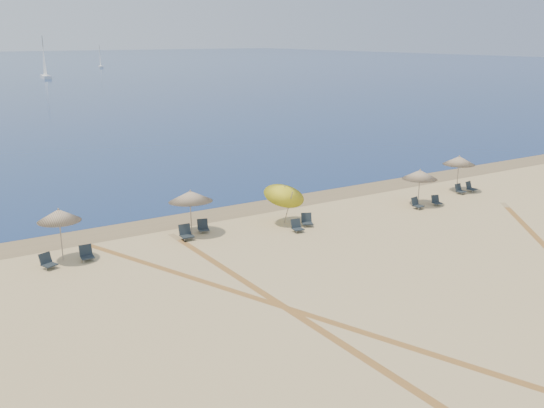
{
  "coord_description": "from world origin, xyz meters",
  "views": [
    {
      "loc": [
        -16.79,
        -6.51,
        9.98
      ],
      "look_at": [
        0.0,
        20.0,
        1.3
      ],
      "focal_mm": 40.36,
      "sensor_mm": 36.0,
      "label": 1
    }
  ],
  "objects_px": {
    "chair_6": "(297,226)",
    "sailboat_1": "(45,66)",
    "chair_7": "(307,220)",
    "umbrella_4": "(420,174)",
    "chair_10": "(460,189)",
    "chair_8": "(417,204)",
    "chair_9": "(436,201)",
    "umbrella_2": "(190,196)",
    "chair_11": "(470,187)",
    "chair_5": "(203,227)",
    "chair_3": "(87,254)",
    "chair_2": "(47,262)",
    "umbrella_3": "(285,192)",
    "umbrella_1": "(59,215)",
    "sailboat_0": "(100,61)",
    "umbrella_5": "(459,160)",
    "chair_4": "(186,233)"
  },
  "relations": [
    {
      "from": "umbrella_1",
      "to": "umbrella_5",
      "type": "bearing_deg",
      "value": -1.72
    },
    {
      "from": "chair_4",
      "to": "chair_7",
      "type": "height_order",
      "value": "chair_4"
    },
    {
      "from": "umbrella_3",
      "to": "sailboat_0",
      "type": "relative_size",
      "value": 0.35
    },
    {
      "from": "umbrella_1",
      "to": "umbrella_2",
      "type": "height_order",
      "value": "umbrella_1"
    },
    {
      "from": "chair_8",
      "to": "chair_10",
      "type": "distance_m",
      "value": 5.07
    },
    {
      "from": "chair_5",
      "to": "chair_8",
      "type": "height_order",
      "value": "chair_5"
    },
    {
      "from": "chair_10",
      "to": "chair_7",
      "type": "bearing_deg",
      "value": 179.42
    },
    {
      "from": "sailboat_0",
      "to": "umbrella_3",
      "type": "bearing_deg",
      "value": -91.77
    },
    {
      "from": "umbrella_5",
      "to": "chair_8",
      "type": "height_order",
      "value": "umbrella_5"
    },
    {
      "from": "umbrella_1",
      "to": "chair_6",
      "type": "xyz_separation_m",
      "value": [
        11.51,
        -2.27,
        -1.86
      ]
    },
    {
      "from": "chair_5",
      "to": "sailboat_0",
      "type": "height_order",
      "value": "sailboat_0"
    },
    {
      "from": "chair_4",
      "to": "umbrella_3",
      "type": "bearing_deg",
      "value": -0.38
    },
    {
      "from": "sailboat_1",
      "to": "chair_3",
      "type": "bearing_deg",
      "value": -97.56
    },
    {
      "from": "chair_9",
      "to": "umbrella_5",
      "type": "bearing_deg",
      "value": 40.27
    },
    {
      "from": "chair_4",
      "to": "chair_5",
      "type": "distance_m",
      "value": 1.39
    },
    {
      "from": "chair_10",
      "to": "chair_11",
      "type": "height_order",
      "value": "chair_11"
    },
    {
      "from": "chair_6",
      "to": "chair_5",
      "type": "bearing_deg",
      "value": 156.29
    },
    {
      "from": "umbrella_1",
      "to": "chair_5",
      "type": "bearing_deg",
      "value": 2.46
    },
    {
      "from": "umbrella_4",
      "to": "umbrella_5",
      "type": "bearing_deg",
      "value": 13.03
    },
    {
      "from": "chair_2",
      "to": "chair_5",
      "type": "bearing_deg",
      "value": -14.01
    },
    {
      "from": "umbrella_3",
      "to": "chair_9",
      "type": "bearing_deg",
      "value": -10.56
    },
    {
      "from": "chair_3",
      "to": "chair_2",
      "type": "bearing_deg",
      "value": -174.27
    },
    {
      "from": "chair_4",
      "to": "chair_7",
      "type": "xyz_separation_m",
      "value": [
        6.5,
        -1.43,
        -0.03
      ]
    },
    {
      "from": "umbrella_2",
      "to": "chair_2",
      "type": "relative_size",
      "value": 2.89
    },
    {
      "from": "chair_6",
      "to": "sailboat_1",
      "type": "distance_m",
      "value": 131.04
    },
    {
      "from": "chair_7",
      "to": "chair_11",
      "type": "bearing_deg",
      "value": 26.43
    },
    {
      "from": "chair_9",
      "to": "umbrella_3",
      "type": "bearing_deg",
      "value": -174.88
    },
    {
      "from": "umbrella_4",
      "to": "chair_10",
      "type": "relative_size",
      "value": 3.48
    },
    {
      "from": "chair_7",
      "to": "chair_6",
      "type": "bearing_deg",
      "value": -126.87
    },
    {
      "from": "chair_11",
      "to": "sailboat_1",
      "type": "relative_size",
      "value": 0.07
    },
    {
      "from": "umbrella_4",
      "to": "chair_5",
      "type": "xyz_separation_m",
      "value": [
        -13.49,
        2.16,
        -1.58
      ]
    },
    {
      "from": "chair_4",
      "to": "chair_11",
      "type": "height_order",
      "value": "chair_4"
    },
    {
      "from": "chair_8",
      "to": "sailboat_0",
      "type": "bearing_deg",
      "value": 71.14
    },
    {
      "from": "umbrella_4",
      "to": "chair_3",
      "type": "bearing_deg",
      "value": 176.37
    },
    {
      "from": "chair_2",
      "to": "chair_11",
      "type": "distance_m",
      "value": 26.91
    },
    {
      "from": "chair_8",
      "to": "chair_9",
      "type": "distance_m",
      "value": 1.57
    },
    {
      "from": "chair_8",
      "to": "chair_2",
      "type": "bearing_deg",
      "value": 167.6
    },
    {
      "from": "umbrella_2",
      "to": "chair_2",
      "type": "bearing_deg",
      "value": -171.69
    },
    {
      "from": "chair_11",
      "to": "sailboat_1",
      "type": "distance_m",
      "value": 129.1
    },
    {
      "from": "umbrella_2",
      "to": "chair_6",
      "type": "distance_m",
      "value": 5.77
    },
    {
      "from": "chair_10",
      "to": "umbrella_5",
      "type": "bearing_deg",
      "value": 52.75
    },
    {
      "from": "umbrella_2",
      "to": "chair_11",
      "type": "height_order",
      "value": "umbrella_2"
    },
    {
      "from": "chair_7",
      "to": "sailboat_0",
      "type": "xyz_separation_m",
      "value": [
        42.29,
        173.02,
        1.84
      ]
    },
    {
      "from": "chair_5",
      "to": "chair_6",
      "type": "relative_size",
      "value": 1.12
    },
    {
      "from": "chair_8",
      "to": "chair_9",
      "type": "xyz_separation_m",
      "value": [
        1.57,
        -0.08,
        -0.03
      ]
    },
    {
      "from": "umbrella_4",
      "to": "chair_5",
      "type": "height_order",
      "value": "umbrella_4"
    },
    {
      "from": "umbrella_3",
      "to": "umbrella_5",
      "type": "xyz_separation_m",
      "value": [
        13.66,
        -0.09,
        0.27
      ]
    },
    {
      "from": "chair_7",
      "to": "chair_2",
      "type": "bearing_deg",
      "value": -159.52
    },
    {
      "from": "umbrella_5",
      "to": "sailboat_1",
      "type": "bearing_deg",
      "value": 88.87
    },
    {
      "from": "umbrella_2",
      "to": "chair_3",
      "type": "relative_size",
      "value": 3.33
    }
  ]
}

